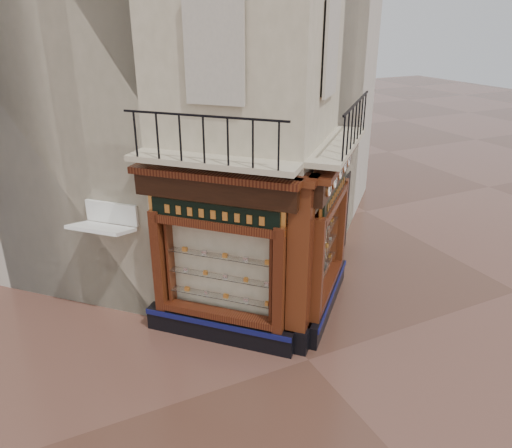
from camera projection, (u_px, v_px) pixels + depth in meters
ground at (308, 360)px, 10.71m from camera, size 80.00×80.00×0.00m
main_building at (198, 48)px, 13.47m from camera, size 11.31×11.31×12.00m
neighbour_left at (91, 64)px, 14.72m from camera, size 11.31×11.31×11.00m
neighbour_right at (243, 58)px, 16.71m from camera, size 11.31×11.31×11.00m
shopfront_left at (217, 261)px, 10.67m from camera, size 2.86×2.86×3.98m
shopfront_right at (328, 237)px, 11.81m from camera, size 2.86×2.86×3.98m
corner_pilaster at (300, 270)px, 10.37m from camera, size 0.85×0.85×3.98m
balcony at (279, 152)px, 10.30m from camera, size 5.94×2.97×1.03m
clock_a at (329, 189)px, 9.97m from camera, size 0.26×0.26×0.31m
clock_b at (334, 181)px, 10.49m from camera, size 0.29×0.29×0.36m
clock_c at (340, 172)px, 11.05m from camera, size 0.28×0.28×0.35m
clock_d at (344, 165)px, 11.59m from camera, size 0.30×0.30×0.37m
clock_e at (348, 159)px, 12.07m from camera, size 0.30×0.30×0.37m
awning at (113, 322)px, 12.02m from camera, size 1.50×1.50×0.27m
signboard_left at (214, 214)px, 10.17m from camera, size 2.19×2.19×0.59m
signboard_right at (334, 193)px, 11.35m from camera, size 2.00×2.00×0.53m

